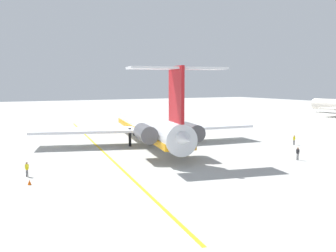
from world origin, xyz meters
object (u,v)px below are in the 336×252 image
at_px(main_jetliner, 149,125).
at_px(ground_crew_portside, 294,139).
at_px(safety_cone_nose, 195,125).
at_px(safety_cone_tail, 29,182).
at_px(ground_crew_near_nose, 298,152).
at_px(ground_crew_near_tail, 27,167).
at_px(safety_cone_wingtip, 207,126).

xyz_separation_m(main_jetliner, ground_crew_portside, (10.85, 22.22, -2.39)).
bearing_deg(safety_cone_nose, safety_cone_tail, -49.00).
distance_m(safety_cone_nose, safety_cone_tail, 57.94).
relative_size(ground_crew_near_nose, safety_cone_tail, 3.22).
bearing_deg(safety_cone_nose, ground_crew_near_tail, -51.76).
distance_m(ground_crew_portside, safety_cone_wingtip, 28.26).
bearing_deg(safety_cone_wingtip, safety_cone_tail, -52.33).
xyz_separation_m(main_jetliner, safety_cone_nose, (-20.89, 22.11, -3.18)).
distance_m(ground_crew_near_nose, safety_cone_nose, 42.57).
height_order(ground_crew_near_tail, ground_crew_portside, ground_crew_near_tail).
xyz_separation_m(safety_cone_wingtip, safety_cone_tail, (34.51, -44.69, 0.00)).
distance_m(main_jetliner, ground_crew_near_tail, 25.28).
height_order(ground_crew_near_nose, ground_crew_near_tail, ground_crew_near_nose).
relative_size(ground_crew_near_nose, safety_cone_nose, 3.22).
bearing_deg(ground_crew_near_nose, ground_crew_portside, -179.92).
distance_m(ground_crew_near_tail, ground_crew_portside, 43.63).
xyz_separation_m(main_jetliner, ground_crew_near_nose, (20.65, 12.85, -2.33)).
relative_size(ground_crew_near_tail, safety_cone_nose, 3.09).
xyz_separation_m(safety_cone_nose, safety_cone_wingtip, (3.51, 0.96, 0.00)).
xyz_separation_m(ground_crew_near_tail, safety_cone_nose, (-34.24, 43.45, -0.80)).
xyz_separation_m(ground_crew_portside, safety_cone_nose, (-31.74, -0.11, -0.79)).
xyz_separation_m(ground_crew_near_tail, ground_crew_portside, (-2.50, 43.55, -0.01)).
height_order(main_jetliner, safety_cone_tail, main_jetliner).
distance_m(ground_crew_portside, safety_cone_tail, 44.29).
distance_m(ground_crew_portside, safety_cone_nose, 31.75).
bearing_deg(ground_crew_near_nose, ground_crew_near_tail, -58.26).
bearing_deg(ground_crew_near_nose, safety_cone_wingtip, -151.26).
bearing_deg(ground_crew_near_nose, main_jetliner, -104.32).
distance_m(ground_crew_near_tail, safety_cone_nose, 55.32).
xyz_separation_m(ground_crew_portside, safety_cone_wingtip, (-28.23, 0.86, -0.79)).
distance_m(main_jetliner, safety_cone_tail, 27.76).
relative_size(safety_cone_wingtip, safety_cone_tail, 1.00).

